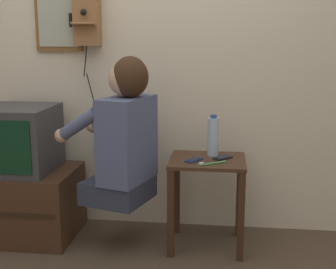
% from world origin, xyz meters
% --- Properties ---
extents(wall_back, '(6.80, 0.05, 2.55)m').
position_xyz_m(wall_back, '(0.00, 1.02, 1.27)').
color(wall_back, beige).
rests_on(wall_back, ground_plane).
extents(side_table, '(0.47, 0.42, 0.58)m').
position_xyz_m(side_table, '(0.45, 0.67, 0.44)').
color(side_table, '#422819').
rests_on(side_table, ground_plane).
extents(person, '(0.60, 0.54, 0.90)m').
position_xyz_m(person, '(-0.06, 0.57, 0.74)').
color(person, '#2D3347').
rests_on(person, ground_plane).
extents(tv_stand, '(0.68, 0.55, 0.46)m').
position_xyz_m(tv_stand, '(-0.77, 0.69, 0.23)').
color(tv_stand, '#422819').
rests_on(tv_stand, ground_plane).
extents(television, '(0.46, 0.49, 0.43)m').
position_xyz_m(television, '(-0.79, 0.68, 0.67)').
color(television, '#38383A').
rests_on(television, tv_stand).
extents(wall_phone_antique, '(0.21, 0.19, 0.80)m').
position_xyz_m(wall_phone_antique, '(-0.38, 0.94, 1.46)').
color(wall_phone_antique, olive).
extents(framed_picture, '(0.33, 0.03, 0.47)m').
position_xyz_m(framed_picture, '(-0.59, 0.99, 1.46)').
color(framed_picture, brown).
extents(cell_phone_held, '(0.11, 0.14, 0.01)m').
position_xyz_m(cell_phone_held, '(0.37, 0.62, 0.58)').
color(cell_phone_held, navy).
rests_on(cell_phone_held, side_table).
extents(cell_phone_spare, '(0.13, 0.13, 0.01)m').
position_xyz_m(cell_phone_spare, '(0.55, 0.69, 0.58)').
color(cell_phone_spare, black).
rests_on(cell_phone_spare, side_table).
extents(water_bottle, '(0.07, 0.07, 0.27)m').
position_xyz_m(water_bottle, '(0.48, 0.76, 0.70)').
color(water_bottle, '#ADC6DB').
rests_on(water_bottle, side_table).
extents(toothbrush, '(0.16, 0.12, 0.02)m').
position_xyz_m(toothbrush, '(0.48, 0.54, 0.58)').
color(toothbrush, '#4CBF66').
rests_on(toothbrush, side_table).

